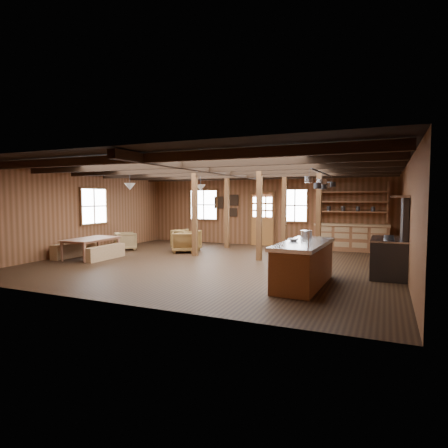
{
  "coord_description": "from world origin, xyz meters",
  "views": [
    {
      "loc": [
        4.52,
        -9.77,
        1.89
      ],
      "look_at": [
        0.12,
        0.34,
        1.12
      ],
      "focal_mm": 30.0,
      "sensor_mm": 36.0,
      "label": 1
    }
  ],
  "objects_px": {
    "kitchen_island": "(304,263)",
    "dining_table": "(93,248)",
    "armchair_b": "(186,240)",
    "armchair_c": "(126,241)",
    "armchair_a": "(183,242)",
    "commercial_range": "(391,251)"
  },
  "relations": [
    {
      "from": "armchair_a",
      "to": "armchair_c",
      "type": "height_order",
      "value": "armchair_a"
    },
    {
      "from": "armchair_a",
      "to": "armchair_b",
      "type": "distance_m",
      "value": 0.51
    },
    {
      "from": "commercial_range",
      "to": "armchair_a",
      "type": "height_order",
      "value": "commercial_range"
    },
    {
      "from": "commercial_range",
      "to": "armchair_c",
      "type": "height_order",
      "value": "commercial_range"
    },
    {
      "from": "commercial_range",
      "to": "armchair_b",
      "type": "relative_size",
      "value": 2.33
    },
    {
      "from": "armchair_a",
      "to": "armchair_b",
      "type": "bearing_deg",
      "value": -102.65
    },
    {
      "from": "armchair_b",
      "to": "armchair_c",
      "type": "height_order",
      "value": "armchair_b"
    },
    {
      "from": "dining_table",
      "to": "commercial_range",
      "type": "bearing_deg",
      "value": -87.98
    },
    {
      "from": "dining_table",
      "to": "armchair_a",
      "type": "relative_size",
      "value": 2.28
    },
    {
      "from": "armchair_a",
      "to": "armchair_c",
      "type": "distance_m",
      "value": 2.23
    },
    {
      "from": "dining_table",
      "to": "armchair_a",
      "type": "xyz_separation_m",
      "value": [
        1.96,
        2.26,
        0.04
      ]
    },
    {
      "from": "commercial_range",
      "to": "dining_table",
      "type": "distance_m",
      "value": 8.58
    },
    {
      "from": "kitchen_island",
      "to": "commercial_range",
      "type": "distance_m",
      "value": 2.44
    },
    {
      "from": "armchair_a",
      "to": "armchair_c",
      "type": "xyz_separation_m",
      "value": [
        -2.21,
        -0.33,
        -0.03
      ]
    },
    {
      "from": "commercial_range",
      "to": "dining_table",
      "type": "bearing_deg",
      "value": -175.18
    },
    {
      "from": "kitchen_island",
      "to": "dining_table",
      "type": "distance_m",
      "value": 6.89
    },
    {
      "from": "kitchen_island",
      "to": "commercial_range",
      "type": "bearing_deg",
      "value": 46.84
    },
    {
      "from": "armchair_b",
      "to": "armchair_c",
      "type": "xyz_separation_m",
      "value": [
        -2.06,
        -0.82,
        -0.06
      ]
    },
    {
      "from": "kitchen_island",
      "to": "dining_table",
      "type": "relative_size",
      "value": 1.42
    },
    {
      "from": "kitchen_island",
      "to": "armchair_b",
      "type": "xyz_separation_m",
      "value": [
        -5.0,
        3.75,
        -0.1
      ]
    },
    {
      "from": "commercial_range",
      "to": "armchair_a",
      "type": "bearing_deg",
      "value": 166.82
    },
    {
      "from": "armchair_a",
      "to": "armchair_b",
      "type": "height_order",
      "value": "armchair_b"
    }
  ]
}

